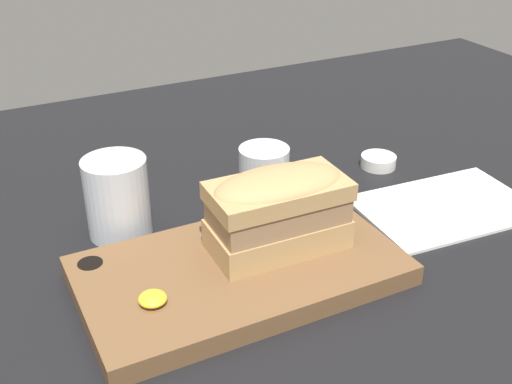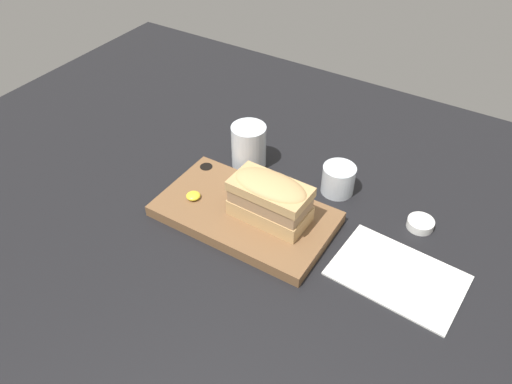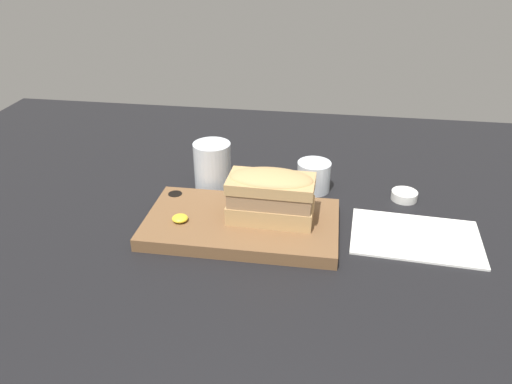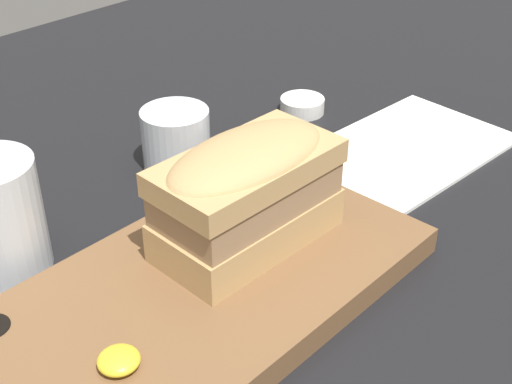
{
  "view_description": "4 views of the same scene",
  "coord_description": "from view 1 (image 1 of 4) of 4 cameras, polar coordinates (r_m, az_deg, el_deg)",
  "views": [
    {
      "loc": [
        -28.32,
        -54.11,
        43.51
      ],
      "look_at": [
        -0.99,
        -0.09,
        10.41
      ],
      "focal_mm": 45.0,
      "sensor_mm": 36.0,
      "label": 1
    },
    {
      "loc": [
        34.39,
        -61.68,
        69.95
      ],
      "look_at": [
        -1.59,
        -3.77,
        10.61
      ],
      "focal_mm": 35.0,
      "sensor_mm": 36.0,
      "label": 2
    },
    {
      "loc": [
        9.42,
        -77.01,
        50.44
      ],
      "look_at": [
        -2.23,
        -1.23,
        8.76
      ],
      "focal_mm": 35.0,
      "sensor_mm": 36.0,
      "label": 3
    },
    {
      "loc": [
        -32.9,
        -34.38,
        38.45
      ],
      "look_at": [
        1.29,
        -2.55,
        8.72
      ],
      "focal_mm": 50.0,
      "sensor_mm": 36.0,
      "label": 4
    }
  ],
  "objects": [
    {
      "name": "dining_table",
      "position": [
        0.74,
        0.65,
        -6.18
      ],
      "size": [
        170.12,
        121.09,
        2.0
      ],
      "color": "black",
      "rests_on": "ground"
    },
    {
      "name": "serving_board",
      "position": [
        0.69,
        -1.53,
        -7.0
      ],
      "size": [
        33.92,
        19.17,
        2.36
      ],
      "color": "brown",
      "rests_on": "dining_table"
    },
    {
      "name": "sandwich",
      "position": [
        0.68,
        1.98,
        -1.38
      ],
      "size": [
        14.99,
        8.07,
        9.18
      ],
      "rotation": [
        0.0,
        0.0,
        -0.03
      ],
      "color": "tan",
      "rests_on": "serving_board"
    },
    {
      "name": "mustard_dollop",
      "position": [
        0.63,
        -9.17,
        -9.34
      ],
      "size": [
        2.81,
        2.81,
        1.12
      ],
      "color": "yellow",
      "rests_on": "serving_board"
    },
    {
      "name": "water_glass",
      "position": [
        0.77,
        -12.18,
        -0.88
      ],
      "size": [
        7.55,
        7.55,
        9.69
      ],
      "color": "silver",
      "rests_on": "dining_table"
    },
    {
      "name": "wine_glass",
      "position": [
        0.86,
        0.72,
        1.9
      ],
      "size": [
        6.78,
        6.78,
        6.11
      ],
      "color": "silver",
      "rests_on": "dining_table"
    },
    {
      "name": "napkin",
      "position": [
        0.86,
        16.52,
        -1.28
      ],
      "size": [
        22.86,
        16.05,
        0.4
      ],
      "rotation": [
        0.0,
        0.0,
        -0.07
      ],
      "color": "white",
      "rests_on": "dining_table"
    },
    {
      "name": "condiment_dish",
      "position": [
        0.95,
        10.82,
        2.7
      ],
      "size": [
        5.08,
        5.08,
        1.72
      ],
      "color": "white",
      "rests_on": "dining_table"
    }
  ]
}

